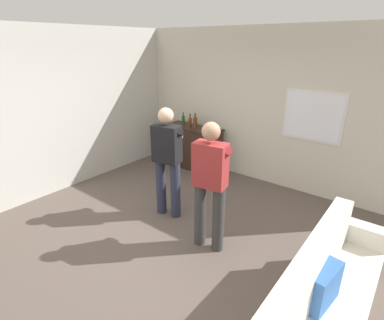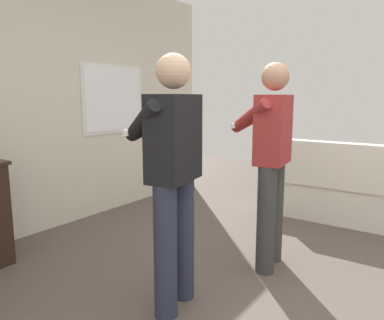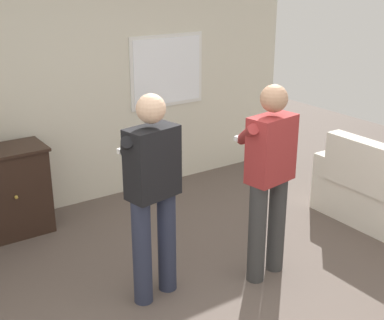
% 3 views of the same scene
% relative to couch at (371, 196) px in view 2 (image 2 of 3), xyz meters
% --- Properties ---
extents(ground, '(10.40, 10.40, 0.00)m').
position_rel_couch_xyz_m(ground, '(-2.02, 0.21, -0.34)').
color(ground, brown).
extents(wall_back_with_window, '(5.20, 0.15, 2.80)m').
position_rel_couch_xyz_m(wall_back_with_window, '(-2.00, 2.87, 1.06)').
color(wall_back_with_window, beige).
rests_on(wall_back_with_window, ground).
extents(couch, '(0.57, 2.51, 0.92)m').
position_rel_couch_xyz_m(couch, '(0.00, 0.00, 0.00)').
color(couch, silver).
rests_on(couch, ground).
extents(person_standing_left, '(0.55, 0.51, 1.68)m').
position_rel_couch_xyz_m(person_standing_left, '(-2.50, 0.79, 0.59)').
color(person_standing_left, '#282D42').
rests_on(person_standing_left, ground).
extents(person_standing_right, '(0.55, 0.50, 1.68)m').
position_rel_couch_xyz_m(person_standing_right, '(-1.56, 0.52, 0.59)').
color(person_standing_right, '#383838').
rests_on(person_standing_right, ground).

